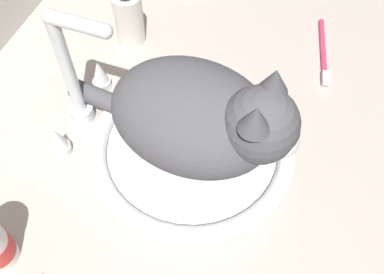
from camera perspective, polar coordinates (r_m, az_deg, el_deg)
countertop at (r=75.75cm, az=-3.85°, el=-1.66°), size 110.59×74.58×3.00cm
sink_basin at (r=72.70cm, az=-0.00°, el=-1.20°), size 33.43×33.43×2.82cm
faucet at (r=72.74cm, az=-14.46°, el=6.48°), size 17.96×11.15×23.37cm
cat at (r=64.82cm, az=1.65°, el=2.38°), size 21.62×38.32×18.30cm
soap_pump_bottle at (r=87.25cm, az=-8.04°, el=14.90°), size 5.44×5.44×15.64cm
toothbrush at (r=90.23cm, az=16.35°, el=10.22°), size 16.97×5.00×1.70cm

